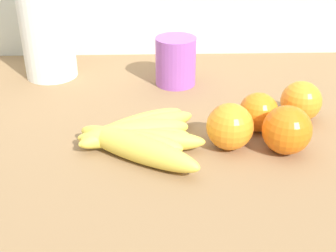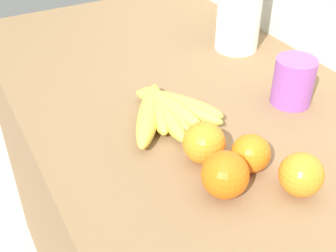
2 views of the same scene
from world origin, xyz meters
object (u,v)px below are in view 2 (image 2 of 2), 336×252
object	(u,v)px
orange_right	(251,153)
mug	(293,81)
orange_back_left	(225,175)
banana_bunch	(165,109)
orange_far_right	(204,143)
orange_center	(302,174)

from	to	relation	value
orange_right	mug	size ratio (longest dim) A/B	0.67
orange_back_left	banana_bunch	bearing A→B (deg)	175.45
orange_right	banana_bunch	bearing A→B (deg)	-165.34
banana_bunch	orange_far_right	distance (m)	0.15
banana_bunch	orange_far_right	bearing A→B (deg)	-1.22
orange_far_right	orange_right	size ratio (longest dim) A/B	1.12
orange_far_right	mug	bearing A→B (deg)	105.75
banana_bunch	orange_far_right	size ratio (longest dim) A/B	2.90
orange_far_right	orange_center	xyz separation A→B (m)	(0.14, 0.10, -0.00)
banana_bunch	orange_back_left	xyz separation A→B (m)	(0.24, -0.02, 0.02)
orange_center	mug	size ratio (longest dim) A/B	0.72
orange_back_left	orange_center	world-z (taller)	orange_back_left
orange_right	mug	xyz separation A→B (m)	(-0.13, 0.21, 0.02)
orange_far_right	orange_right	distance (m)	0.08
orange_back_left	orange_far_right	bearing A→B (deg)	169.82
orange_far_right	orange_center	distance (m)	0.17
banana_bunch	orange_right	bearing A→B (deg)	14.66
orange_far_right	orange_center	world-z (taller)	orange_far_right
banana_bunch	orange_right	size ratio (longest dim) A/B	3.24
orange_back_left	mug	bearing A→B (deg)	119.99
orange_right	orange_center	size ratio (longest dim) A/B	0.93
orange_center	mug	distance (m)	0.27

